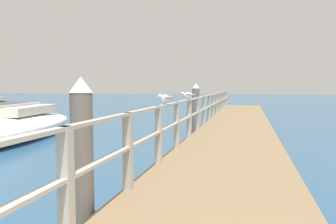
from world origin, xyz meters
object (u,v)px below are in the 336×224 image
at_px(dock_piling_far, 196,108).
at_px(seagull_foreground, 165,98).
at_px(boat_2, 6,126).
at_px(dock_piling_near, 82,156).
at_px(seagull_background, 188,95).

xyz_separation_m(dock_piling_far, seagull_foreground, (0.38, -6.47, 0.64)).
distance_m(dock_piling_far, boat_2, 7.00).
relative_size(dock_piling_far, boat_2, 0.18).
bearing_deg(dock_piling_near, seagull_background, 86.04).
xyz_separation_m(dock_piling_near, dock_piling_far, (0.00, 9.24, 0.00)).
xyz_separation_m(dock_piling_far, boat_2, (-6.29, -3.03, -0.53)).
bearing_deg(seagull_foreground, boat_2, -5.20).
height_order(dock_piling_far, seagull_background, dock_piling_far).
bearing_deg(seagull_background, seagull_foreground, 141.61).
height_order(seagull_foreground, boat_2, boat_2).
relative_size(dock_piling_near, seagull_foreground, 4.36).
height_order(seagull_foreground, seagull_background, same).
relative_size(dock_piling_near, seagull_background, 4.98).
distance_m(dock_piling_far, seagull_background, 3.92).
bearing_deg(dock_piling_far, seagull_background, -84.46).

